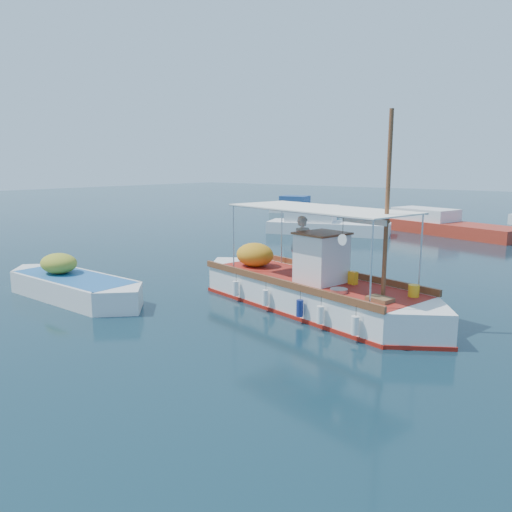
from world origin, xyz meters
The scene contains 6 objects.
ground centered at (0.00, 0.00, 0.00)m, with size 160.00×160.00×0.00m, color black.
fishing_caique centered at (0.65, 0.61, 0.56)m, with size 10.03×4.24×6.24m.
dinghy centered at (-6.38, -3.56, 0.36)m, with size 6.96×2.02×1.70m.
bg_boat_nw centered at (-7.93, 15.95, 0.49)m, with size 8.31×5.01×1.80m.
bg_boat_n centered at (-1.99, 21.00, 0.49)m, with size 10.54×5.55×1.80m.
bg_boat_far_w centered at (-17.13, 27.15, 0.49)m, with size 6.69×3.83×1.80m.
Camera 1 is at (9.19, -12.76, 4.61)m, focal length 35.00 mm.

